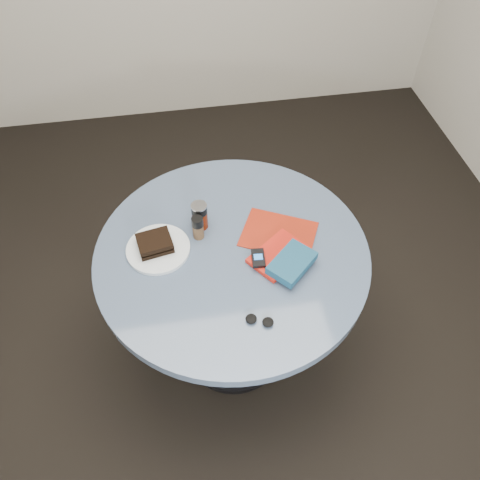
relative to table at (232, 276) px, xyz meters
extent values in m
plane|color=black|center=(0.00, 0.00, -0.59)|extent=(4.00, 4.00, 0.00)
cylinder|color=black|center=(0.00, 0.00, -0.57)|extent=(0.48, 0.48, 0.03)
cylinder|color=black|center=(0.00, 0.00, -0.22)|extent=(0.11, 0.11, 0.68)
cylinder|color=#3F4F68|center=(0.00, 0.00, 0.14)|extent=(1.00, 1.00, 0.04)
cylinder|color=silver|center=(-0.26, 0.04, 0.17)|extent=(0.24, 0.24, 0.01)
cube|color=black|center=(-0.27, 0.05, 0.19)|extent=(0.14, 0.12, 0.02)
cube|color=#2E2311|center=(-0.27, 0.05, 0.20)|extent=(0.12, 0.10, 0.01)
cube|color=black|center=(-0.27, 0.05, 0.21)|extent=(0.14, 0.12, 0.02)
cylinder|color=#601704|center=(-0.10, 0.14, 0.20)|extent=(0.07, 0.07, 0.07)
cylinder|color=black|center=(-0.10, 0.14, 0.25)|extent=(0.07, 0.07, 0.03)
cylinder|color=silver|center=(-0.10, 0.14, 0.27)|extent=(0.07, 0.07, 0.01)
cylinder|color=#503822|center=(-0.11, 0.08, 0.19)|extent=(0.04, 0.04, 0.06)
cylinder|color=black|center=(-0.11, 0.08, 0.24)|extent=(0.05, 0.05, 0.03)
cube|color=maroon|center=(0.18, 0.04, 0.17)|extent=(0.33, 0.30, 0.00)
cube|color=#A9180D|center=(0.16, -0.06, 0.18)|extent=(0.24, 0.23, 0.02)
cube|color=navy|center=(0.19, -0.12, 0.20)|extent=(0.20, 0.19, 0.03)
cube|color=black|center=(0.08, -0.07, 0.19)|extent=(0.05, 0.08, 0.01)
cube|color=blue|center=(0.08, -0.07, 0.20)|extent=(0.03, 0.03, 0.00)
ellipsoid|color=black|center=(0.02, -0.30, 0.17)|extent=(0.05, 0.05, 0.02)
ellipsoid|color=black|center=(0.07, -0.32, 0.17)|extent=(0.05, 0.05, 0.02)
camera|label=1|loc=(-0.15, -1.05, 1.49)|focal=35.00mm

